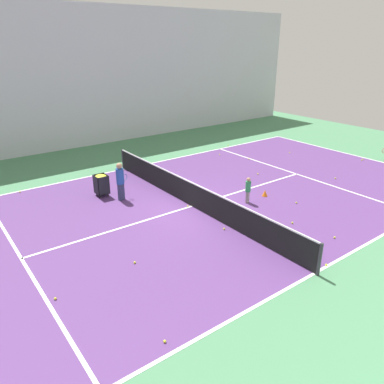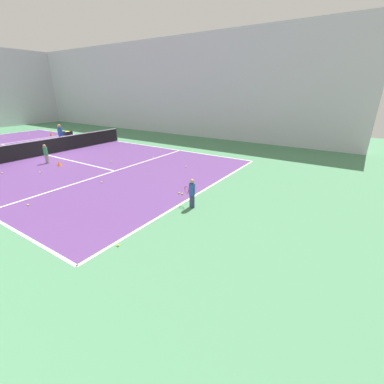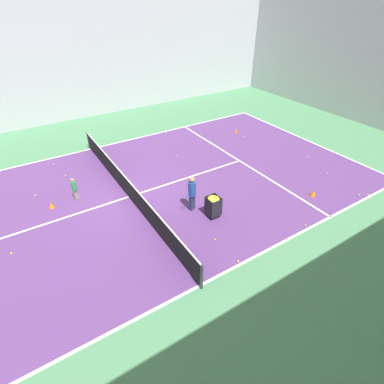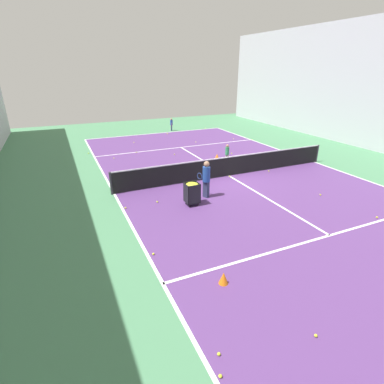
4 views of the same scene
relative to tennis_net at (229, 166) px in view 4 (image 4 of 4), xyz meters
name	(u,v)px [view 4 (image 4 of 4)]	position (x,y,z in m)	size (l,w,h in m)	color
ground_plane	(229,176)	(0.00, 0.00, -0.54)	(39.00, 39.00, 0.00)	#477F56
court_playing_area	(229,176)	(0.00, 0.00, -0.53)	(11.79, 23.87, 0.00)	#563370
line_baseline_near	(157,133)	(0.00, -11.93, -0.53)	(11.79, 0.10, 0.00)	white
line_sideline_left	(314,162)	(-5.89, 0.00, -0.53)	(0.10, 23.87, 0.00)	white
line_sideline_right	(114,194)	(5.89, 0.00, -0.53)	(0.10, 23.87, 0.00)	white
line_service_near	(181,147)	(0.00, -6.56, -0.53)	(11.79, 0.10, 0.00)	white
line_service_far	(330,235)	(0.00, 6.56, -0.53)	(11.79, 0.10, 0.00)	white
line_centre_service	(229,176)	(0.00, 0.00, -0.53)	(0.10, 13.13, 0.00)	white
tennis_net	(229,166)	(0.00, 0.00, 0.00)	(12.09, 0.10, 1.04)	#2D2D33
player_near_baseline	(171,124)	(-1.52, -12.43, 0.09)	(0.29, 0.56, 1.10)	#2D3351
coach_at_net	(206,177)	(2.33, 1.96, 0.39)	(0.44, 0.65, 1.62)	#2D3351
child_midcourt	(227,152)	(-1.08, -2.05, 0.10)	(0.29, 0.29, 1.10)	gray
ball_cart	(192,190)	(3.20, 2.44, 0.13)	(0.55, 0.51, 0.96)	black
training_cone_0	(217,156)	(-1.02, -3.15, -0.40)	(0.24, 0.24, 0.27)	orange
training_cone_2	(224,278)	(4.45, 7.19, -0.37)	(0.25, 0.25, 0.34)	orange
tennis_ball_0	(269,171)	(-2.31, 0.31, -0.50)	(0.07, 0.07, 0.07)	yellow
tennis_ball_1	(320,195)	(-2.33, 3.90, -0.50)	(0.07, 0.07, 0.07)	yellow
tennis_ball_2	(157,202)	(4.44, 1.66, -0.50)	(0.07, 0.07, 0.07)	yellow
tennis_ball_3	(219,354)	(5.59, 9.00, -0.50)	(0.07, 0.07, 0.07)	yellow
tennis_ball_4	(174,154)	(1.11, -4.95, -0.50)	(0.07, 0.07, 0.07)	yellow
tennis_ball_5	(230,176)	(0.06, 0.17, -0.50)	(0.07, 0.07, 0.07)	yellow
tennis_ball_6	(252,140)	(-5.92, -6.42, -0.50)	(0.07, 0.07, 0.07)	yellow
tennis_ball_7	(278,154)	(-5.03, -2.27, -0.50)	(0.07, 0.07, 0.07)	yellow
tennis_ball_8	(114,158)	(4.84, -5.64, -0.50)	(0.07, 0.07, 0.07)	yellow
tennis_ball_10	(153,254)	(5.73, 5.21, -0.50)	(0.07, 0.07, 0.07)	yellow
tennis_ball_11	(232,153)	(-2.36, -3.60, -0.50)	(0.07, 0.07, 0.07)	yellow
tennis_ball_12	(220,376)	(5.78, 9.41, -0.50)	(0.07, 0.07, 0.07)	yellow
tennis_ball_13	(377,217)	(-2.60, 6.37, -0.50)	(0.07, 0.07, 0.07)	yellow
tennis_ball_14	(136,152)	(3.23, -6.41, -0.50)	(0.07, 0.07, 0.07)	yellow
tennis_ball_15	(167,133)	(-0.72, -11.43, -0.50)	(0.07, 0.07, 0.07)	yellow
tennis_ball_16	(307,159)	(-5.86, -0.61, -0.50)	(0.07, 0.07, 0.07)	yellow
tennis_ball_17	(88,153)	(6.14, -7.48, -0.50)	(0.07, 0.07, 0.07)	yellow
tennis_ball_18	(134,142)	(2.68, -9.28, -0.50)	(0.07, 0.07, 0.07)	yellow
tennis_ball_19	(168,134)	(-0.72, -11.28, -0.50)	(0.07, 0.07, 0.07)	yellow
tennis_ball_21	(260,158)	(-3.45, -2.01, -0.50)	(0.07, 0.07, 0.07)	yellow
tennis_ball_22	(233,139)	(-4.74, -7.27, -0.50)	(0.07, 0.07, 0.07)	yellow
tennis_ball_24	(316,336)	(3.53, 9.45, -0.50)	(0.07, 0.07, 0.07)	yellow
tennis_ball_25	(196,142)	(-1.59, -7.49, -0.50)	(0.07, 0.07, 0.07)	yellow
tennis_ball_26	(126,208)	(5.77, 1.70, -0.50)	(0.07, 0.07, 0.07)	yellow
tennis_ball_27	(206,128)	(-4.74, -12.12, -0.50)	(0.07, 0.07, 0.07)	yellow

